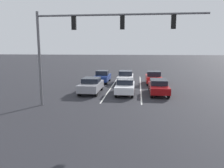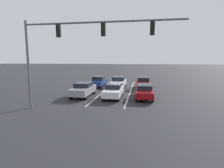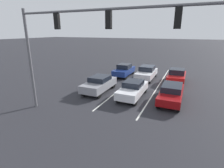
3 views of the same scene
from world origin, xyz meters
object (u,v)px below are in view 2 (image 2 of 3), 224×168
object	(u,v)px
car_white_midlane_front	(114,91)
car_red_leftlane_second	(143,83)
car_silver_midlane_second	(119,82)
car_maroon_leftlane_front	(144,91)
car_gray_rightlane_front	(83,89)
traffic_signal_gantry	(74,41)
car_navy_rightlane_second	(98,82)

from	to	relation	value
car_white_midlane_front	car_red_leftlane_second	world-z (taller)	car_red_leftlane_second
car_white_midlane_front	car_silver_midlane_second	xyz separation A→B (m)	(0.34, -6.60, 0.05)
car_maroon_leftlane_front	car_gray_rightlane_front	world-z (taller)	car_gray_rightlane_front
traffic_signal_gantry	car_silver_midlane_second	bearing A→B (deg)	-99.38
car_maroon_leftlane_front	car_white_midlane_front	xyz separation A→B (m)	(3.21, 0.37, -0.00)
car_maroon_leftlane_front	car_red_leftlane_second	xyz separation A→B (m)	(0.07, -5.98, 0.06)
car_maroon_leftlane_front	car_navy_rightlane_second	xyz separation A→B (m)	(6.58, -6.48, 0.03)
car_silver_midlane_second	traffic_signal_gantry	size ratio (longest dim) A/B	0.37
car_maroon_leftlane_front	car_silver_midlane_second	size ratio (longest dim) A/B	1.05
car_silver_midlane_second	car_navy_rightlane_second	size ratio (longest dim) A/B	1.07
car_white_midlane_front	car_navy_rightlane_second	xyz separation A→B (m)	(3.37, -6.85, 0.03)
car_gray_rightlane_front	traffic_signal_gantry	xyz separation A→B (m)	(-1.14, 5.15, 4.64)
car_navy_rightlane_second	traffic_signal_gantry	world-z (taller)	traffic_signal_gantry
car_silver_midlane_second	traffic_signal_gantry	world-z (taller)	traffic_signal_gantry
car_gray_rightlane_front	traffic_signal_gantry	distance (m)	7.02
car_white_midlane_front	car_silver_midlane_second	bearing A→B (deg)	-87.02
car_navy_rightlane_second	car_white_midlane_front	bearing A→B (deg)	116.20
car_gray_rightlane_front	car_navy_rightlane_second	xyz separation A→B (m)	(-0.04, -6.75, -0.01)
car_white_midlane_front	car_maroon_leftlane_front	bearing A→B (deg)	-173.46
car_white_midlane_front	car_red_leftlane_second	xyz separation A→B (m)	(-3.14, -6.35, 0.06)
car_white_midlane_front	car_red_leftlane_second	size ratio (longest dim) A/B	1.08
traffic_signal_gantry	car_gray_rightlane_front	bearing A→B (deg)	-77.49
car_white_midlane_front	car_navy_rightlane_second	world-z (taller)	car_navy_rightlane_second
car_silver_midlane_second	car_red_leftlane_second	world-z (taller)	car_red_leftlane_second
car_gray_rightlane_front	car_navy_rightlane_second	world-z (taller)	car_navy_rightlane_second
car_silver_midlane_second	car_red_leftlane_second	xyz separation A→B (m)	(-3.49, 0.25, 0.01)
car_silver_midlane_second	traffic_signal_gantry	xyz separation A→B (m)	(1.92, 11.65, 4.63)
car_gray_rightlane_front	car_silver_midlane_second	xyz separation A→B (m)	(-3.07, -6.50, 0.01)
car_white_midlane_front	car_red_leftlane_second	bearing A→B (deg)	-116.34
car_white_midlane_front	car_navy_rightlane_second	bearing A→B (deg)	-63.80
car_gray_rightlane_front	car_silver_midlane_second	world-z (taller)	car_silver_midlane_second
car_gray_rightlane_front	car_silver_midlane_second	bearing A→B (deg)	-115.24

